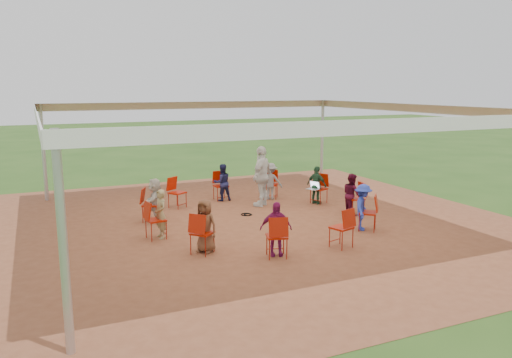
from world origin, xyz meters
name	(u,v)px	position (x,y,z in m)	size (l,w,h in m)	color
ground	(258,222)	(0.00, 0.00, 0.00)	(80.00, 80.00, 0.00)	#294B17
dirt_patch	(258,221)	(0.00, 0.00, 0.01)	(13.00, 13.00, 0.00)	brown
tent	(258,132)	(0.00, 0.00, 2.37)	(10.33, 10.33, 3.00)	#B2B2B7
chair_0	(319,189)	(2.56, 1.17, 0.45)	(0.42, 0.44, 0.90)	#A01401
chair_1	(271,185)	(1.52, 2.37, 0.45)	(0.42, 0.44, 0.90)	#A01401
chair_2	(221,186)	(0.00, 2.82, 0.45)	(0.42, 0.44, 0.90)	#A01401
chair_3	(177,193)	(-1.52, 2.37, 0.45)	(0.42, 0.44, 0.90)	#A01401
chair_4	(151,205)	(-2.56, 1.17, 0.45)	(0.42, 0.44, 0.90)	#A01401
chair_5	(156,220)	(-2.79, -0.40, 0.45)	(0.42, 0.44, 0.90)	#A01401
chair_6	(202,233)	(-2.13, -1.85, 0.45)	(0.42, 0.44, 0.90)	#A01401
chair_7	(277,237)	(-0.79, -2.70, 0.45)	(0.42, 0.44, 0.90)	#A01401
chair_8	(341,228)	(0.79, -2.71, 0.45)	(0.42, 0.44, 0.90)	#A01401
chair_9	(368,213)	(2.13, -1.85, 0.45)	(0.42, 0.44, 0.90)	#A01401
chair_10	(355,199)	(2.79, -0.40, 0.45)	(0.42, 0.44, 0.90)	#A01401
person_seated_0	(317,185)	(2.46, 1.12, 0.58)	(0.68, 0.35, 1.16)	#20462C
person_seated_1	(271,181)	(1.46, 2.27, 0.58)	(0.75, 0.37, 1.16)	slate
person_seated_2	(222,182)	(0.00, 2.70, 0.58)	(0.56, 0.32, 1.16)	#191B42
person_seated_3	(155,200)	(-2.46, 1.12, 0.58)	(1.07, 0.40, 1.16)	beige
person_seated_4	(160,214)	(-2.67, -0.38, 0.58)	(0.42, 0.28, 1.16)	#958657
person_seated_5	(205,226)	(-2.04, -1.77, 0.58)	(0.56, 0.32, 1.16)	brown
person_seated_6	(276,229)	(-0.76, -2.59, 0.58)	(0.68, 0.35, 1.16)	#861855
person_seated_7	(363,207)	(2.04, -1.77, 0.58)	(0.75, 0.37, 1.16)	#273BB1
person_seated_8	(352,194)	(2.67, -0.38, 0.58)	(0.56, 0.32, 1.16)	#430A1E
standing_person	(262,176)	(0.85, 1.58, 0.90)	(1.05, 0.54, 1.79)	silver
cable_coil	(247,214)	(0.00, 0.75, 0.02)	(0.32, 0.32, 0.03)	black
laptop	(314,187)	(2.31, 1.06, 0.56)	(0.39, 0.43, 0.24)	#B7B7BC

